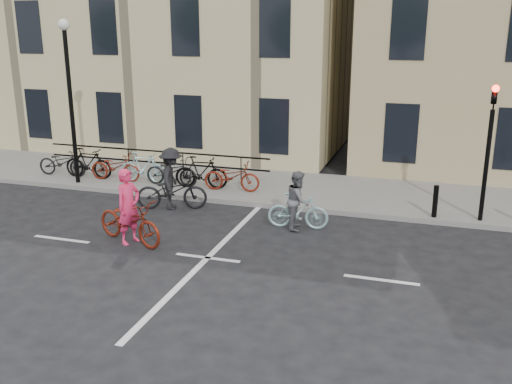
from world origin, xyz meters
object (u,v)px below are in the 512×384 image
(cyclist_pink, at_px, (129,218))
(cyclist_dark, at_px, (172,185))
(cyclist_grey, at_px, (298,206))
(lamp_post, at_px, (69,82))
(traffic_light, at_px, (490,136))

(cyclist_pink, relative_size, cyclist_dark, 1.03)
(cyclist_pink, bearing_deg, cyclist_dark, 22.69)
(cyclist_grey, distance_m, cyclist_dark, 3.98)
(lamp_post, distance_m, cyclist_grey, 8.71)
(traffic_light, relative_size, cyclist_pink, 1.73)
(lamp_post, bearing_deg, cyclist_dark, -16.96)
(cyclist_pink, distance_m, cyclist_dark, 2.81)
(cyclist_grey, height_order, cyclist_dark, cyclist_dark)
(traffic_light, distance_m, cyclist_pink, 9.49)
(cyclist_grey, relative_size, cyclist_dark, 0.77)
(lamp_post, xyz_separation_m, cyclist_pink, (4.28, -4.05, -2.83))
(cyclist_dark, bearing_deg, cyclist_pink, 165.18)
(traffic_light, height_order, lamp_post, lamp_post)
(traffic_light, height_order, cyclist_grey, traffic_light)
(cyclist_grey, bearing_deg, cyclist_pink, 115.11)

